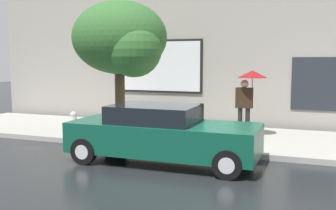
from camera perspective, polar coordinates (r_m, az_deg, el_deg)
The scene contains 7 objects.
ground_plane at distance 9.73m, azimuth 2.61°, elevation -8.47°, with size 60.00×60.00×0.00m, color black.
sidewalk at distance 12.53m, azimuth 6.81°, elevation -4.73°, with size 20.00×4.00×0.15m, color #A3A099.
building_facade at distance 14.76m, azimuth 9.20°, elevation 10.23°, with size 20.00×0.67×7.00m.
parked_car at distance 9.68m, azimuth -0.88°, elevation -4.22°, with size 4.61×1.84×1.42m.
fire_hydrant at distance 13.14m, azimuth -13.45°, elevation -2.48°, with size 0.30×0.44×0.71m.
pedestrian_with_umbrella at distance 12.34m, azimuth 11.62°, elevation 2.73°, with size 0.94×0.91×2.04m.
street_tree at distance 12.17m, azimuth -6.63°, elevation 9.24°, with size 2.98×2.53×4.16m.
Camera 1 is at (2.85, -8.95, 2.53)m, focal length 42.27 mm.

